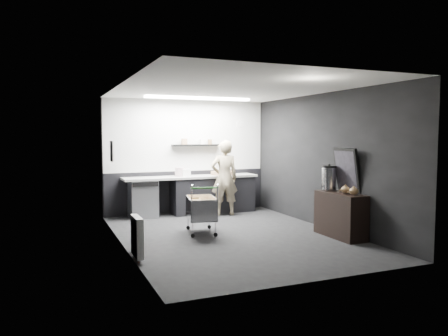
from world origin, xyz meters
name	(u,v)px	position (x,y,z in m)	size (l,w,h in m)	color
floor	(232,235)	(0.00, 0.00, 0.00)	(5.50, 5.50, 0.00)	black
ceiling	(232,89)	(0.00, 0.00, 2.70)	(5.50, 5.50, 0.00)	white
wall_back	(187,156)	(0.00, 2.75, 1.35)	(5.50, 5.50, 0.00)	black
wall_front	(319,176)	(0.00, -2.75, 1.35)	(5.50, 5.50, 0.00)	black
wall_left	(122,166)	(-2.00, 0.00, 1.35)	(5.50, 5.50, 0.00)	black
wall_right	(323,161)	(2.00, 0.00, 1.35)	(5.50, 5.50, 0.00)	black
kitchen_wall_panel	(187,136)	(0.00, 2.73, 1.85)	(3.95, 0.02, 1.70)	silver
dado_panel	(187,191)	(0.00, 2.73, 0.50)	(3.95, 0.02, 1.00)	black
floating_shelf	(196,145)	(0.20, 2.62, 1.62)	(1.20, 0.22, 0.04)	black
wall_clock	(240,124)	(1.40, 2.72, 2.15)	(0.20, 0.20, 0.03)	white
poster	(112,151)	(-1.98, 1.30, 1.55)	(0.02, 0.30, 0.40)	white
poster_red_band	(112,148)	(-1.98, 1.30, 1.62)	(0.01, 0.22, 0.10)	red
radiator	(137,236)	(-1.94, -0.90, 0.35)	(0.10, 0.50, 0.60)	white
ceiling_strip	(199,98)	(0.00, 1.85, 2.67)	(2.40, 0.20, 0.04)	white
prep_counter	(197,194)	(0.14, 2.42, 0.46)	(3.20, 0.61, 0.90)	black
person	(224,178)	(0.66, 1.97, 0.87)	(0.63, 0.42, 1.74)	beige
shopping_cart	(201,210)	(-0.46, 0.42, 0.44)	(0.65, 0.94, 0.93)	silver
sideboard	(340,208)	(1.79, -0.84, 0.52)	(0.46, 1.09, 1.63)	black
fire_extinguisher	(136,234)	(-1.85, -0.37, 0.26)	(0.16, 0.16, 0.54)	red
cardboard_box	(223,173)	(0.80, 2.37, 0.95)	(0.47, 0.36, 0.09)	#95704F
pink_tub	(180,172)	(-0.28, 2.42, 1.01)	(0.21, 0.21, 0.21)	beige
white_container	(186,173)	(-0.15, 2.37, 0.99)	(0.19, 0.15, 0.17)	white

